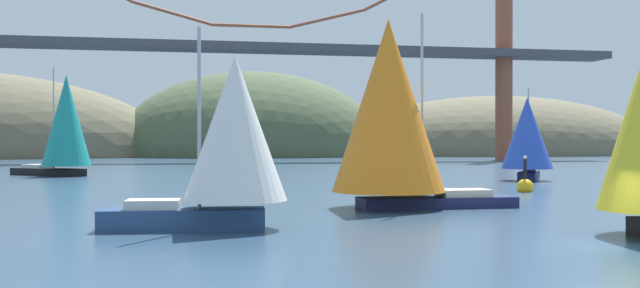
% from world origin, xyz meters
% --- Properties ---
extents(ground_plane, '(360.00, 360.00, 0.00)m').
position_xyz_m(ground_plane, '(0.00, 0.00, 0.00)').
color(ground_plane, '#2D4760').
extents(headland_center, '(56.84, 44.00, 34.80)m').
position_xyz_m(headland_center, '(5.00, 135.00, 0.00)').
color(headland_center, '#4C5B3D').
rests_on(headland_center, ground_plane).
extents(headland_right, '(75.60, 44.00, 26.04)m').
position_xyz_m(headland_right, '(60.00, 135.00, 0.00)').
color(headland_right, '#6B664C').
rests_on(headland_right, ground_plane).
extents(suspension_bridge, '(119.80, 6.00, 39.64)m').
position_xyz_m(suspension_bridge, '(0.00, 95.00, 18.58)').
color(suspension_bridge, brown).
rests_on(suspension_bridge, ground_plane).
extents(sailboat_orange_sail, '(9.40, 5.66, 9.82)m').
position_xyz_m(sailboat_orange_sail, '(-2.76, 14.36, 4.99)').
color(sailboat_orange_sail, '#191E4C').
rests_on(sailboat_orange_sail, ground_plane).
extents(sailboat_teal_sail, '(8.82, 8.46, 10.26)m').
position_xyz_m(sailboat_teal_sail, '(-22.71, 52.79, 4.86)').
color(sailboat_teal_sail, black).
rests_on(sailboat_teal_sail, ground_plane).
extents(sailboat_white_mainsail, '(7.42, 4.44, 7.78)m').
position_xyz_m(sailboat_white_mainsail, '(-11.44, 7.26, 3.57)').
color(sailboat_white_mainsail, navy).
rests_on(sailboat_white_mainsail, ground_plane).
extents(sailboat_blue_spinnaker, '(6.08, 7.42, 7.80)m').
position_xyz_m(sailboat_blue_spinnaker, '(16.01, 36.44, 3.78)').
color(sailboat_blue_spinnaker, '#191E4C').
rests_on(sailboat_blue_spinnaker, ground_plane).
extents(channel_buoy, '(1.10, 1.10, 2.64)m').
position_xyz_m(channel_buoy, '(9.56, 24.16, 0.37)').
color(channel_buoy, gold).
rests_on(channel_buoy, ground_plane).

